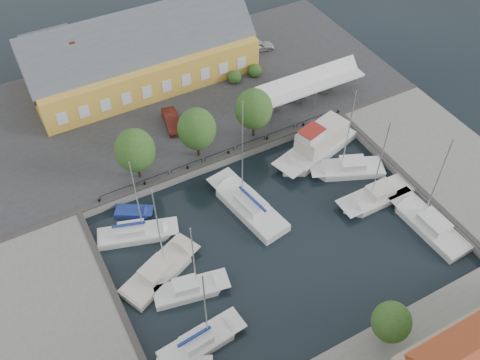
# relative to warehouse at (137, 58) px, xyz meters

# --- Properties ---
(ground) EXTENTS (140.00, 140.00, 0.00)m
(ground) POSITION_rel_warehouse_xyz_m (2.60, -28.36, -4.43)
(ground) COLOR black
(ground) RESTS_ON ground
(north_quay) EXTENTS (56.00, 26.00, 1.00)m
(north_quay) POSITION_rel_warehouse_xyz_m (2.60, -5.36, -3.93)
(north_quay) COLOR #2D2D30
(north_quay) RESTS_ON ground
(west_quay) EXTENTS (12.00, 24.00, 1.00)m
(west_quay) POSITION_rel_warehouse_xyz_m (-19.40, -30.36, -3.93)
(west_quay) COLOR slate
(west_quay) RESTS_ON ground
(east_quay) EXTENTS (12.00, 24.00, 1.00)m
(east_quay) POSITION_rel_warehouse_xyz_m (24.60, -30.36, -3.93)
(east_quay) COLOR slate
(east_quay) RESTS_ON ground
(quay_edge_fittings) EXTENTS (56.00, 24.72, 0.40)m
(quay_edge_fittings) POSITION_rel_warehouse_xyz_m (2.62, -23.61, -3.37)
(quay_edge_fittings) COLOR #383533
(quay_edge_fittings) RESTS_ON north_quay
(warehouse) EXTENTS (28.56, 14.00, 9.55)m
(warehouse) POSITION_rel_warehouse_xyz_m (0.00, 0.00, 0.00)
(warehouse) COLOR gold
(warehouse) RESTS_ON north_quay
(tent_canopy) EXTENTS (14.00, 4.00, 2.83)m
(tent_canopy) POSITION_rel_warehouse_xyz_m (16.60, -13.86, -0.74)
(tent_canopy) COLOR silver
(tent_canopy) RESTS_ON north_quay
(quay_trees) EXTENTS (18.20, 4.20, 6.30)m
(quay_trees) POSITION_rel_warehouse_xyz_m (0.60, -16.36, 0.45)
(quay_trees) COLOR black
(quay_trees) RESTS_ON north_quay
(car_silver) EXTENTS (4.49, 2.48, 1.45)m
(car_silver) POSITION_rel_warehouse_xyz_m (16.97, -1.31, -2.71)
(car_silver) COLOR #B8BCC0
(car_silver) RESTS_ON north_quay
(car_red) EXTENTS (2.39, 4.81, 1.52)m
(car_red) POSITION_rel_warehouse_xyz_m (-0.00, -10.27, -2.67)
(car_red) COLOR #541913
(car_red) RESTS_ON north_quay
(center_sailboat) EXTENTS (4.74, 10.73, 14.08)m
(center_sailboat) POSITION_rel_warehouse_xyz_m (2.06, -25.20, -4.07)
(center_sailboat) COLOR silver
(center_sailboat) RESTS_ON ground
(trawler) EXTENTS (11.63, 6.21, 5.00)m
(trawler) POSITION_rel_warehouse_xyz_m (13.24, -21.37, -3.41)
(trawler) COLOR silver
(trawler) RESTS_ON ground
(east_boat_a) EXTENTS (8.61, 5.77, 11.73)m
(east_boat_a) POSITION_rel_warehouse_xyz_m (14.52, -25.65, -4.17)
(east_boat_a) COLOR silver
(east_boat_a) RESTS_ON ground
(east_boat_b) EXTENTS (8.58, 2.86, 11.60)m
(east_boat_b) POSITION_rel_warehouse_xyz_m (14.66, -30.41, -4.17)
(east_boat_b) COLOR silver
(east_boat_b) RESTS_ON ground
(east_boat_c) EXTENTS (3.37, 9.62, 11.95)m
(east_boat_c) POSITION_rel_warehouse_xyz_m (16.89, -35.99, -4.17)
(east_boat_c) COLOR silver
(east_boat_c) RESTS_ON ground
(west_boat_a) EXTENTS (8.27, 4.55, 10.76)m
(west_boat_a) POSITION_rel_warehouse_xyz_m (-9.50, -22.96, -4.16)
(west_boat_a) COLOR silver
(west_boat_a) RESTS_ON ground
(west_boat_b) EXTENTS (8.83, 6.10, 11.55)m
(west_boat_b) POSITION_rel_warehouse_xyz_m (-9.22, -28.25, -4.17)
(west_boat_b) COLOR beige
(west_boat_b) RESTS_ON ground
(west_boat_c) EXTENTS (7.27, 3.56, 9.70)m
(west_boat_c) POSITION_rel_warehouse_xyz_m (-7.51, -31.32, -4.17)
(west_boat_c) COLOR silver
(west_boat_c) RESTS_ON ground
(west_boat_d) EXTENTS (7.96, 3.06, 10.50)m
(west_boat_d) POSITION_rel_warehouse_xyz_m (-8.86, -36.44, -4.16)
(west_boat_d) COLOR silver
(west_boat_d) RESTS_ON ground
(launch_nw) EXTENTS (4.16, 3.37, 0.88)m
(launch_nw) POSITION_rel_warehouse_xyz_m (-8.69, -20.01, -4.34)
(launch_nw) COLOR navy
(launch_nw) RESTS_ON ground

